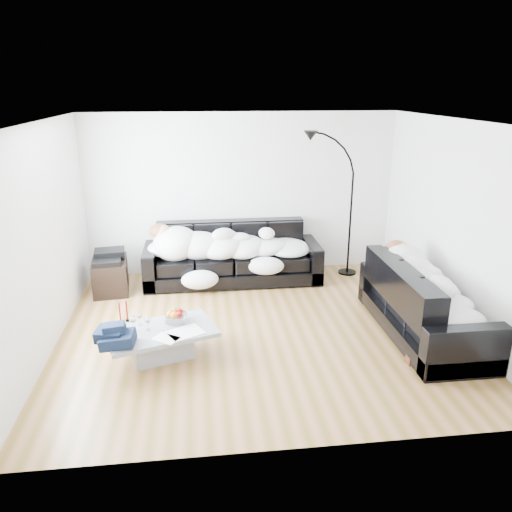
{
  "coord_description": "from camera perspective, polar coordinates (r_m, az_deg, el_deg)",
  "views": [
    {
      "loc": [
        -0.73,
        -5.72,
        2.98
      ],
      "look_at": [
        0.0,
        0.3,
        0.9
      ],
      "focal_mm": 35.0,
      "sensor_mm": 36.0,
      "label": 1
    }
  ],
  "objects": [
    {
      "name": "sleeper_back",
      "position": [
        7.8,
        -2.71,
        1.56
      ],
      "size": [
        2.34,
        0.81,
        0.47
      ],
      "primitive_type": null,
      "color": "white",
      "rests_on": "sofa_back"
    },
    {
      "name": "sofa_right",
      "position": [
        6.57,
        18.73,
        -4.83
      ],
      "size": [
        0.95,
        2.21,
        0.9
      ],
      "primitive_type": "cube",
      "rotation": [
        0.0,
        0.0,
        1.57
      ],
      "color": "black",
      "rests_on": "ground"
    },
    {
      "name": "shoes",
      "position": [
        6.13,
        18.4,
        -10.66
      ],
      "size": [
        0.47,
        0.34,
        0.1
      ],
      "primitive_type": null,
      "rotation": [
        0.0,
        0.0,
        -0.02
      ],
      "color": "#472311",
      "rests_on": "ground"
    },
    {
      "name": "wall_left",
      "position": [
        6.22,
        -23.15,
        1.69
      ],
      "size": [
        0.02,
        4.5,
        2.6
      ],
      "primitive_type": "cube",
      "color": "silver",
      "rests_on": "ground"
    },
    {
      "name": "candle_right",
      "position": [
        6.05,
        -14.55,
        -6.11
      ],
      "size": [
        0.05,
        0.05,
        0.26
      ],
      "primitive_type": "cylinder",
      "rotation": [
        0.0,
        0.0,
        0.08
      ],
      "color": "maroon",
      "rests_on": "coffee_table"
    },
    {
      "name": "navy_jacket",
      "position": [
        5.57,
        -16.09,
        -8.05
      ],
      "size": [
        0.38,
        0.32,
        0.19
      ],
      "primitive_type": null,
      "rotation": [
        0.0,
        0.0,
        0.0
      ],
      "color": "black",
      "rests_on": "coffee_table"
    },
    {
      "name": "stereo",
      "position": [
        7.77,
        -16.5,
        0.01
      ],
      "size": [
        0.48,
        0.39,
        0.13
      ],
      "primitive_type": "cube",
      "rotation": [
        0.0,
        0.0,
        0.12
      ],
      "color": "black",
      "rests_on": "av_cabinet"
    },
    {
      "name": "newspaper_a",
      "position": [
        5.71,
        -8.1,
        -8.6
      ],
      "size": [
        0.47,
        0.43,
        0.01
      ],
      "primitive_type": "cube",
      "rotation": [
        0.0,
        0.0,
        0.47
      ],
      "color": "silver",
      "rests_on": "coffee_table"
    },
    {
      "name": "teal_cushion",
      "position": [
        7.02,
        16.2,
        -0.63
      ],
      "size": [
        0.42,
        0.38,
        0.2
      ],
      "primitive_type": "ellipsoid",
      "rotation": [
        0.0,
        0.0,
        0.24
      ],
      "color": "#0D5C49",
      "rests_on": "sofa_right"
    },
    {
      "name": "wine_glass_c",
      "position": [
        5.81,
        -12.25,
        -7.55
      ],
      "size": [
        0.09,
        0.09,
        0.17
      ],
      "primitive_type": "cylinder",
      "rotation": [
        0.0,
        0.0,
        -0.35
      ],
      "color": "white",
      "rests_on": "coffee_table"
    },
    {
      "name": "candle_left",
      "position": [
        6.03,
        -15.29,
        -6.32
      ],
      "size": [
        0.05,
        0.05,
        0.25
      ],
      "primitive_type": "cylinder",
      "rotation": [
        0.0,
        0.0,
        -0.21
      ],
      "color": "maroon",
      "rests_on": "coffee_table"
    },
    {
      "name": "wine_glass_a",
      "position": [
        5.95,
        -13.14,
        -7.01
      ],
      "size": [
        0.07,
        0.07,
        0.15
      ],
      "primitive_type": "cylinder",
      "rotation": [
        0.0,
        0.0,
        0.15
      ],
      "color": "white",
      "rests_on": "coffee_table"
    },
    {
      "name": "wall_right",
      "position": [
        6.79,
        21.82,
        3.21
      ],
      "size": [
        0.02,
        4.5,
        2.6
      ],
      "primitive_type": "cube",
      "color": "silver",
      "rests_on": "ground"
    },
    {
      "name": "wall_back",
      "position": [
        8.18,
        -1.66,
        7.07
      ],
      "size": [
        5.0,
        0.02,
        2.6
      ],
      "primitive_type": "cube",
      "color": "silver",
      "rests_on": "ground"
    },
    {
      "name": "coffee_table",
      "position": [
        5.91,
        -10.71,
        -9.79
      ],
      "size": [
        1.36,
        1.03,
        0.35
      ],
      "primitive_type": "cube",
      "rotation": [
        0.0,
        0.0,
        0.31
      ],
      "color": "#939699",
      "rests_on": "ground"
    },
    {
      "name": "sofa_back",
      "position": [
        7.91,
        -2.72,
        0.27
      ],
      "size": [
        2.76,
        0.96,
        0.9
      ],
      "primitive_type": "cube",
      "color": "black",
      "rests_on": "ground"
    },
    {
      "name": "ceiling",
      "position": [
        5.78,
        0.37,
        15.15
      ],
      "size": [
        5.0,
        5.0,
        0.0
      ],
      "primitive_type": "plane",
      "color": "white",
      "rests_on": "ground"
    },
    {
      "name": "av_cabinet",
      "position": [
        7.88,
        -16.29,
        -2.16
      ],
      "size": [
        0.57,
        0.77,
        0.5
      ],
      "primitive_type": "cube",
      "rotation": [
        0.0,
        0.0,
        0.11
      ],
      "color": "black",
      "rests_on": "ground"
    },
    {
      "name": "ground",
      "position": [
        6.5,
        0.32,
        -8.39
      ],
      "size": [
        5.0,
        5.0,
        0.0
      ],
      "primitive_type": "plane",
      "color": "brown",
      "rests_on": "ground"
    },
    {
      "name": "fruit_bowl",
      "position": [
        5.95,
        -9.15,
        -6.7
      ],
      "size": [
        0.29,
        0.29,
        0.16
      ],
      "primitive_type": "cylinder",
      "rotation": [
        0.0,
        0.0,
        -0.13
      ],
      "color": "white",
      "rests_on": "coffee_table"
    },
    {
      "name": "newspaper_b",
      "position": [
        5.62,
        -10.26,
        -9.24
      ],
      "size": [
        0.34,
        0.32,
        0.01
      ],
      "primitive_type": "cube",
      "rotation": [
        0.0,
        0.0,
        -0.59
      ],
      "color": "silver",
      "rests_on": "coffee_table"
    },
    {
      "name": "sleeper_right",
      "position": [
        6.49,
        18.92,
        -3.18
      ],
      "size": [
        0.8,
        1.9,
        0.46
      ],
      "primitive_type": null,
      "rotation": [
        0.0,
        0.0,
        1.57
      ],
      "color": "white",
      "rests_on": "sofa_right"
    },
    {
      "name": "floor_lamp",
      "position": [
        8.2,
        10.78,
        4.82
      ],
      "size": [
        0.8,
        0.49,
        2.06
      ],
      "primitive_type": null,
      "rotation": [
        0.0,
        0.0,
        0.28
      ],
      "color": "black",
      "rests_on": "ground"
    },
    {
      "name": "wine_glass_b",
      "position": [
        5.83,
        -13.89,
        -7.5
      ],
      "size": [
        0.1,
        0.1,
        0.18
      ],
      "primitive_type": "cylinder",
      "rotation": [
        0.0,
        0.0,
        -0.33
      ],
      "color": "white",
      "rests_on": "coffee_table"
    }
  ]
}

